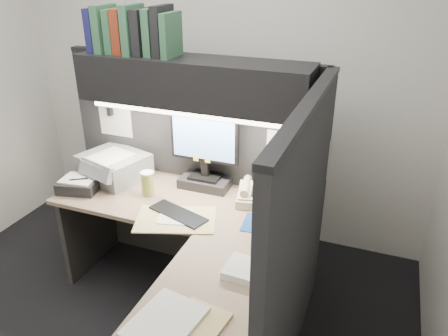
{
  "coord_description": "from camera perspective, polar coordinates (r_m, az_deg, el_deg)",
  "views": [
    {
      "loc": [
        1.31,
        -1.75,
        2.2
      ],
      "look_at": [
        0.44,
        0.51,
        1.05
      ],
      "focal_mm": 35.0,
      "sensor_mm": 36.0,
      "label": 1
    }
  ],
  "objects": [
    {
      "name": "manila_stack",
      "position": [
        2.06,
        -3.7,
        -19.91
      ],
      "size": [
        0.26,
        0.31,
        0.02
      ],
      "primitive_type": "cube",
      "rotation": [
        0.0,
        0.0,
        -0.15
      ],
      "color": "tan",
      "rests_on": "desk"
    },
    {
      "name": "partition_right",
      "position": [
        2.4,
        9.48,
        -10.58
      ],
      "size": [
        0.06,
        1.5,
        1.6
      ],
      "primitive_type": "cube",
      "color": "black",
      "rests_on": "floor"
    },
    {
      "name": "telephone",
      "position": [
        2.93,
        4.1,
        -3.61
      ],
      "size": [
        0.28,
        0.29,
        0.1
      ],
      "primitive_type": "cube",
      "rotation": [
        0.0,
        0.0,
        0.21
      ],
      "color": "beige",
      "rests_on": "desk"
    },
    {
      "name": "keyboard",
      "position": [
        2.81,
        -5.99,
        -6.02
      ],
      "size": [
        0.43,
        0.26,
        0.02
      ],
      "primitive_type": "cube",
      "rotation": [
        0.0,
        0.0,
        -0.32
      ],
      "color": "black",
      "rests_on": "desk"
    },
    {
      "name": "notebook_stack",
      "position": [
        3.25,
        -18.36,
        -2.1
      ],
      "size": [
        0.31,
        0.28,
        0.08
      ],
      "primitive_type": "cube",
      "rotation": [
        0.0,
        0.0,
        0.23
      ],
      "color": "black",
      "rests_on": "desk"
    },
    {
      "name": "floor",
      "position": [
        3.1,
        -11.73,
        -20.5
      ],
      "size": [
        3.5,
        3.5,
        0.0
      ],
      "primitive_type": "plane",
      "color": "black",
      "rests_on": "ground"
    },
    {
      "name": "coffee_cup",
      "position": [
        3.05,
        -9.92,
        -2.08
      ],
      "size": [
        0.09,
        0.09,
        0.16
      ],
      "primitive_type": "cylinder",
      "rotation": [
        0.0,
        0.0,
        -0.1
      ],
      "color": "gold",
      "rests_on": "desk"
    },
    {
      "name": "pinned_papers",
      "position": [
        2.72,
        0.11,
        0.56
      ],
      "size": [
        1.76,
        1.31,
        0.51
      ],
      "color": "white",
      "rests_on": "partition_back"
    },
    {
      "name": "monitor",
      "position": [
        3.06,
        -2.51,
        1.1
      ],
      "size": [
        0.49,
        0.22,
        0.53
      ],
      "rotation": [
        0.0,
        0.0,
        -0.0
      ],
      "color": "black",
      "rests_on": "desk"
    },
    {
      "name": "mouse",
      "position": [
        2.72,
        4.9,
        -6.81
      ],
      "size": [
        0.08,
        0.11,
        0.04
      ],
      "primitive_type": "ellipsoid",
      "rotation": [
        0.0,
        0.0,
        -0.16
      ],
      "color": "black",
      "rests_on": "mousepad"
    },
    {
      "name": "paper_stack_b",
      "position": [
        2.07,
        -7.66,
        -19.38
      ],
      "size": [
        0.32,
        0.37,
        0.03
      ],
      "primitive_type": "cube",
      "rotation": [
        0.0,
        0.0,
        -0.15
      ],
      "color": "white",
      "rests_on": "desk"
    },
    {
      "name": "partition_back",
      "position": [
        3.28,
        -3.97,
        0.1
      ],
      "size": [
        1.9,
        0.06,
        1.6
      ],
      "primitive_type": "cube",
      "color": "black",
      "rests_on": "floor"
    },
    {
      "name": "overhead_shelf",
      "position": [
        2.85,
        -4.17,
        11.15
      ],
      "size": [
        1.55,
        0.34,
        0.3
      ],
      "primitive_type": "cube",
      "color": "black",
      "rests_on": "partition_back"
    },
    {
      "name": "open_folder",
      "position": [
        2.77,
        -6.3,
        -6.67
      ],
      "size": [
        0.57,
        0.47,
        0.01
      ],
      "primitive_type": "cube",
      "rotation": [
        0.0,
        0.0,
        0.33
      ],
      "color": "tan",
      "rests_on": "desk"
    },
    {
      "name": "printer",
      "position": [
        3.35,
        -14.12,
        0.26
      ],
      "size": [
        0.54,
        0.49,
        0.18
      ],
      "primitive_type": "cube",
      "rotation": [
        0.0,
        0.0,
        -0.28
      ],
      "color": "gray",
      "rests_on": "desk"
    },
    {
      "name": "paper_stack_a",
      "position": [
        2.32,
        3.11,
        -13.22
      ],
      "size": [
        0.24,
        0.2,
        0.04
      ],
      "primitive_type": "cube",
      "rotation": [
        0.0,
        0.0,
        -0.04
      ],
      "color": "white",
      "rests_on": "desk"
    },
    {
      "name": "wall_back",
      "position": [
        3.6,
        -0.81,
        11.78
      ],
      "size": [
        3.5,
        0.04,
        2.7
      ],
      "primitive_type": "cube",
      "color": "white",
      "rests_on": "floor"
    },
    {
      "name": "task_light_tube",
      "position": [
        2.78,
        -5.28,
        7.06
      ],
      "size": [
        1.32,
        0.04,
        0.04
      ],
      "primitive_type": "cylinder",
      "rotation": [
        0.0,
        1.57,
        0.0
      ],
      "color": "white",
      "rests_on": "overhead_shelf"
    },
    {
      "name": "desk",
      "position": [
        2.63,
        -4.41,
        -16.61
      ],
      "size": [
        1.7,
        1.53,
        0.73
      ],
      "color": "#8E6E5A",
      "rests_on": "floor"
    },
    {
      "name": "mousepad",
      "position": [
        2.72,
        5.07,
        -7.32
      ],
      "size": [
        0.26,
        0.24,
        0.0
      ],
      "primitive_type": "cube",
      "rotation": [
        0.0,
        0.0,
        0.1
      ],
      "color": "navy",
      "rests_on": "desk"
    },
    {
      "name": "binder_row",
      "position": [
        2.98,
        -11.82,
        17.12
      ],
      "size": [
        0.6,
        0.24,
        0.31
      ],
      "color": "#15174C",
      "rests_on": "overhead_shelf"
    }
  ]
}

